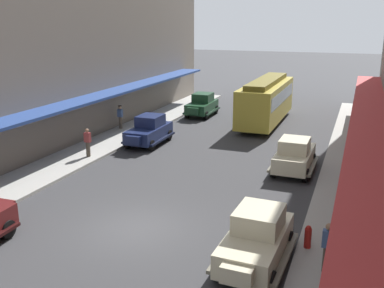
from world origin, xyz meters
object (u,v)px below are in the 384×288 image
Objects in this scene: streetcar at (266,99)px; pedestrian_1 at (88,142)px; fire_hydrant at (308,236)px; pedestrian_0 at (120,117)px; pedestrian_2 at (328,247)px; parked_car_4 at (257,237)px; parked_car_1 at (202,104)px; parked_car_2 at (149,130)px; parked_car_0 at (295,154)px.

streetcar is 14.70m from pedestrian_1.
fire_hydrant is 19.64m from pedestrian_0.
fire_hydrant is at bearing 118.03° from pedestrian_2.
pedestrian_1 is at bearing 146.41° from parked_car_4.
pedestrian_2 is at bearing 1.18° from parked_car_4.
pedestrian_0 is (-13.29, 14.34, 0.07)m from parked_car_4.
streetcar is (5.57, -1.09, 0.96)m from parked_car_1.
pedestrian_1 is at bearing -121.26° from streetcar.
parked_car_1 and parked_car_2 have the same top height.
pedestrian_1 is at bearing -113.97° from parked_car_2.
parked_car_1 is 1.00× the size of parked_car_4.
fire_hydrant is (11.23, -10.44, -0.38)m from parked_car_2.
streetcar is at bearing 32.36° from pedestrian_0.
streetcar is 5.85× the size of pedestrian_1.
pedestrian_0 is (-3.74, -6.99, 0.07)m from parked_car_1.
pedestrian_2 is at bearing -61.09° from parked_car_1.
streetcar is at bearing 107.03° from pedestrian_2.
pedestrian_2 is (2.21, 0.05, 0.05)m from parked_car_4.
pedestrian_0 is at bearing -147.64° from streetcar.
pedestrian_1 is at bearing -98.53° from parked_car_1.
streetcar is 21.14m from pedestrian_2.
parked_car_0 is 9.97m from pedestrian_2.
pedestrian_0 is at bearing 160.50° from parked_car_0.
pedestrian_0 is at bearing 137.31° from pedestrian_2.
pedestrian_0 reaches higher than fire_hydrant.
fire_hydrant is (1.48, 1.41, -0.38)m from parked_car_4.
pedestrian_1 is (-2.04, -13.63, 0.05)m from parked_car_1.
pedestrian_2 is at bearing -75.89° from parked_car_0.
pedestrian_2 is (0.72, -1.36, 0.43)m from fire_hydrant.
parked_car_4 reaches higher than pedestrian_2.
streetcar is at bearing -11.08° from parked_car_1.
pedestrian_1 is at bearing -169.96° from parked_car_0.
parked_car_1 is 2.61× the size of pedestrian_2.
parked_car_0 and parked_car_1 have the same top height.
parked_car_4 is 2.57× the size of pedestrian_0.
streetcar is (5.77, 8.40, 0.96)m from parked_car_2.
parked_car_1 is 5.76m from streetcar.
pedestrian_0 is 21.09m from pedestrian_2.
parked_car_1 is at bearing 88.78° from parked_car_2.
parked_car_4 is at bearing -47.17° from pedestrian_0.
parked_car_4 is at bearing -88.67° from parked_car_0.
pedestrian_0 is at bearing 144.78° from parked_car_2.
parked_car_0 reaches higher than pedestrian_2.
pedestrian_0 is (-13.07, 4.63, 0.07)m from parked_car_0.
fire_hydrant is 0.50× the size of pedestrian_1.
parked_car_1 is (-9.32, 11.62, 0.00)m from parked_car_0.
pedestrian_2 is at bearing -61.97° from fire_hydrant.
streetcar is 5.75× the size of pedestrian_0.
parked_car_0 is 0.45× the size of streetcar.
streetcar is 19.66m from fire_hydrant.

